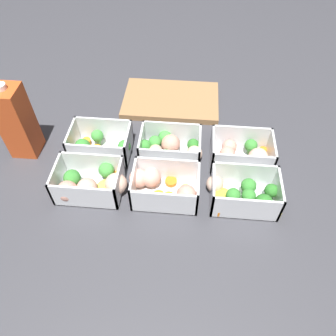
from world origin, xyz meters
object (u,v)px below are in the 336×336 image
Objects in this scene: container_near_right at (244,194)px; juice_carton at (17,122)px; container_far_center at (169,148)px; container_near_center at (162,186)px; container_far_right at (242,154)px; container_near_left at (91,184)px; container_far_left at (100,146)px.

juice_carton is at bearing 168.04° from container_near_right.
container_near_right is at bearing -35.08° from container_far_center.
juice_carton reaches higher than container_far_center.
container_near_center is 0.12m from container_far_center.
container_far_center is at bearing 87.15° from container_near_center.
container_near_right is 0.12m from container_far_right.
container_near_right and container_far_center have the same top height.
container_near_left is 1.14× the size of container_far_left.
container_near_right is 0.22m from container_far_center.
container_far_left is at bearing 146.13° from container_near_center.
container_far_right is at bearing 0.89° from juice_carton.
container_near_left is 1.02× the size of container_far_center.
container_far_right is (0.36, 0.00, -0.00)m from container_far_left.
container_near_left is at bearing -30.78° from juice_carton.
container_far_center is at bearing 179.50° from container_far_right.
container_near_left is 0.24m from juice_carton.
container_near_right is at bearing -91.64° from container_far_right.
container_near_center is 0.38m from juice_carton.
container_near_left is at bearing -177.06° from container_near_center.
container_near_left is at bearing -160.15° from container_far_right.
container_near_right and container_far_right have the same top height.
container_near_left is 1.15× the size of container_far_right.
container_far_right is (0.18, -0.00, -0.00)m from container_far_center.
container_far_right is at bearing 32.12° from container_near_center.
juice_carton is (-0.19, -0.00, 0.07)m from container_far_left.
container_near_right is (0.19, -0.01, 0.00)m from container_near_center.
container_far_left is 0.75× the size of juice_carton.
container_far_center is 0.84× the size of juice_carton.
container_near_center and container_near_right have the same top height.
container_near_right is at bearing 0.42° from container_near_left.
container_far_center and container_far_right have the same top height.
container_near_left is at bearing -179.58° from container_near_right.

